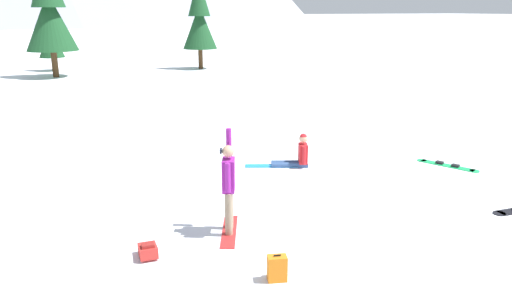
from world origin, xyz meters
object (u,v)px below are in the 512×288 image
Objects in this scene: backpack_orange at (277,268)px; pine_tree_slender at (50,37)px; snowboarder_midground at (297,155)px; pine_tree_tall at (199,18)px; snowboarder_foreground at (229,185)px; loose_snowboard_near_left at (447,165)px; pine_tree_young at (49,10)px; backpack_red at (148,250)px.

pine_tree_slender reaches higher than backpack_orange.
pine_tree_slender is (-5.64, 27.05, 2.07)m from snowboarder_midground.
backpack_orange is 0.07× the size of pine_tree_tall.
snowboarder_foreground reaches higher than loose_snowboard_near_left.
pine_tree_tall is (7.92, 27.17, 2.70)m from snowboarder_foreground.
pine_tree_tall is 0.86× the size of pine_tree_young.
pine_tree_young is (-9.60, 24.97, 4.26)m from loose_snowboard_near_left.
snowboarder_midground is 24.61m from pine_tree_tall.
loose_snowboard_near_left is 25.94m from pine_tree_tall.
loose_snowboard_near_left is at bearing -23.47° from snowboarder_midground.
pine_tree_slender is at bearing 91.20° from backpack_red.
backpack_red is 0.12× the size of pine_tree_slender.
pine_tree_tall is at bearing 73.75° from snowboarder_foreground.
backpack_red is 1.14× the size of backpack_orange.
snowboarder_midground is 3.76× the size of backpack_orange.
pine_tree_tall is (7.83, 29.19, 3.48)m from backpack_orange.
snowboarder_foreground is 1.18× the size of snowboarder_midground.
snowboarder_midground is 1.03× the size of loose_snowboard_near_left.
pine_tree_tall reaches higher than pine_tree_slender.
pine_tree_tall is (9.64, 27.55, 3.56)m from backpack_red.
snowboarder_foreground is at bearing -135.41° from snowboarder_midground.
snowboarder_midground is 0.26× the size of pine_tree_tall.
backpack_orange is (-7.18, -3.52, 0.19)m from loose_snowboard_near_left.
snowboarder_foreground is 7.48m from loose_snowboard_near_left.
snowboarder_foreground is 1.22× the size of loose_snowboard_near_left.
pine_tree_tall reaches higher than snowboarder_midground.
loose_snowboard_near_left is at bearing -71.50° from pine_tree_slender.
snowboarder_foreground is 28.43m from pine_tree_tall.
loose_snowboard_near_left is (3.99, -1.73, -0.31)m from snowboarder_midground.
backpack_orange is at bearing -87.60° from snowboarder_foreground.
backpack_orange is 32.47m from pine_tree_slender.
pine_tree_young reaches higher than backpack_orange.
snowboarder_foreground reaches higher than backpack_red.
pine_tree_slender is at bearing 163.15° from pine_tree_tall.
loose_snowboard_near_left is at bearing -68.96° from pine_tree_young.
backpack_red is at bearing -167.54° from snowboarder_foreground.
backpack_red is 2.44m from backpack_orange.
pine_tree_tall reaches higher than snowboarder_foreground.
pine_tree_tall reaches higher than loose_snowboard_near_left.
backpack_red is at bearing -109.28° from pine_tree_tall.
pine_tree_young is at bearing -89.57° from pine_tree_slender.
pine_tree_slender is (-0.64, 30.66, 2.27)m from backpack_red.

